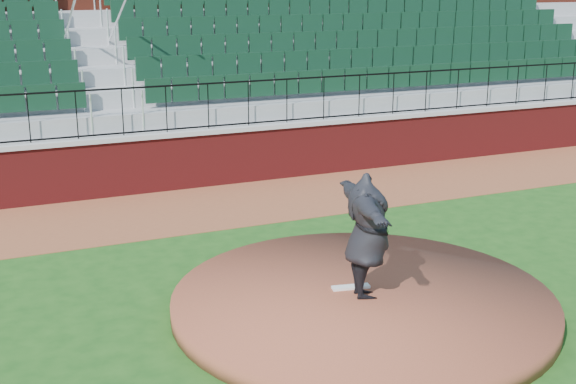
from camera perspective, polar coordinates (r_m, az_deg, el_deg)
The scene contains 10 objects.
ground at distance 11.19m, azimuth 3.11°, elevation -8.35°, with size 90.00×90.00×0.00m, color #1C4B15.
warning_track at distance 15.89m, azimuth -5.63°, elevation -1.00°, with size 34.00×3.20×0.01m, color brown.
field_wall at distance 17.22m, azimuth -7.34°, elevation 2.30°, with size 34.00×0.35×1.20m, color maroon.
wall_cap at distance 17.08m, azimuth -7.42°, elevation 4.42°, with size 34.00×0.45×0.10m, color #B7B7B7.
wall_railing at distance 16.98m, azimuth -7.49°, elevation 6.24°, with size 34.00×0.05×1.00m, color black, non-canonical shape.
seating_stands at distance 19.52m, azimuth -9.82°, elevation 8.85°, with size 34.00×5.10×4.60m, color gray, non-canonical shape.
concourse_wall at distance 22.20m, azimuth -11.67°, elevation 10.73°, with size 34.00×0.50×5.50m, color maroon.
pitchers_mound at distance 10.98m, azimuth 5.58°, elevation -8.17°, with size 5.39×5.39×0.25m, color brown.
pitching_rubber at distance 11.10m, azimuth 4.69°, elevation -7.06°, with size 0.55×0.14×0.04m, color white.
pitcher at distance 10.55m, azimuth 5.91°, elevation -3.26°, with size 2.19×0.60×1.79m, color black.
Camera 1 is at (-4.63, -9.11, 4.56)m, focal length 47.79 mm.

